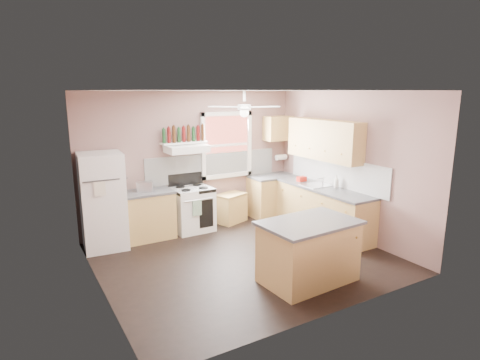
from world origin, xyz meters
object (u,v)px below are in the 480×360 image
refrigerator (103,201)px  stove (192,209)px  island (308,253)px  cart (231,208)px  toaster (145,187)px

refrigerator → stove: refrigerator is taller
island → cart: bearing=80.1°
toaster → cart: toaster is taller
cart → toaster: bearing=161.5°
refrigerator → cart: bearing=7.5°
stove → cart: size_ratio=1.42×
cart → island: 2.93m
stove → island: bearing=-79.8°
toaster → island: 3.26m
refrigerator → toaster: bearing=10.8°
stove → cart: 0.92m
toaster → stove: bearing=23.0°
refrigerator → island: 3.59m
toaster → stove: (0.91, -0.02, -0.56)m
refrigerator → island: refrigerator is taller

